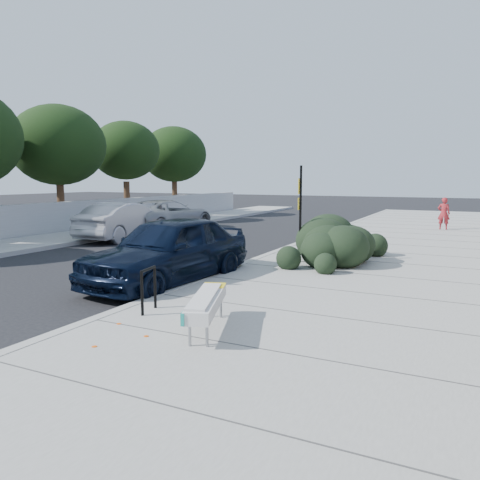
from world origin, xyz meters
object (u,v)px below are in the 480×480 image
(bench, at_px, (206,303))
(pedestrian, at_px, (444,213))
(sedan_navy, at_px, (169,250))
(wagon_silver, at_px, (125,221))
(sign_post, at_px, (300,208))
(suv_silver, at_px, (165,216))
(bike_rack, at_px, (149,285))

(bench, xyz_separation_m, pedestrian, (2.58, 18.01, 0.31))
(sedan_navy, height_order, wagon_silver, sedan_navy)
(bench, bearing_deg, wagon_silver, 114.89)
(sign_post, xyz_separation_m, suv_silver, (-8.87, 5.77, -0.95))
(bench, relative_size, wagon_silver, 0.41)
(sign_post, distance_m, suv_silver, 10.63)
(bike_rack, relative_size, pedestrian, 0.53)
(bench, height_order, suv_silver, suv_silver)
(sedan_navy, relative_size, suv_silver, 0.88)
(bench, relative_size, sign_post, 0.69)
(sign_post, height_order, suv_silver, sign_post)
(sedan_navy, bearing_deg, wagon_silver, 141.66)
(pedestrian, bearing_deg, bench, 81.10)
(suv_silver, height_order, pedestrian, pedestrian)
(bench, height_order, sign_post, sign_post)
(bike_rack, relative_size, wagon_silver, 0.17)
(sedan_navy, bearing_deg, sign_post, 63.31)
(bench, height_order, wagon_silver, wagon_silver)
(sign_post, distance_m, pedestrian, 11.89)
(wagon_silver, bearing_deg, sign_post, 159.94)
(bike_rack, xyz_separation_m, suv_silver, (-8.10, 11.94, 0.14))
(bench, height_order, sedan_navy, sedan_navy)
(sedan_navy, bearing_deg, pedestrian, 74.83)
(suv_silver, bearing_deg, bike_rack, 125.88)
(wagon_silver, bearing_deg, sedan_navy, 133.74)
(bike_rack, bearing_deg, bench, -27.14)
(bench, bearing_deg, suv_silver, 107.17)
(wagon_silver, bearing_deg, bike_rack, 129.09)
(sign_post, distance_m, sedan_navy, 4.22)
(sign_post, distance_m, wagon_silver, 9.21)
(bike_rack, distance_m, wagon_silver, 11.93)
(suv_silver, relative_size, pedestrian, 3.66)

